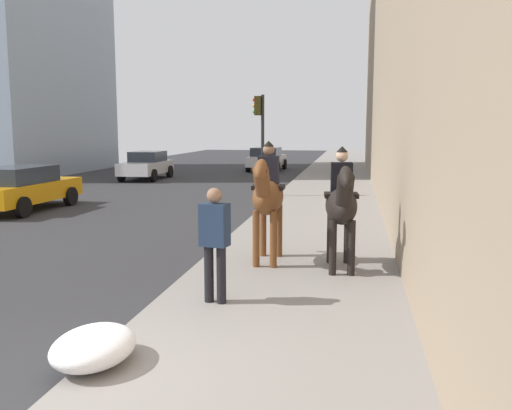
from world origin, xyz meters
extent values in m
cube|color=gray|center=(0.00, -1.87, 0.06)|extent=(120.00, 3.74, 0.12)
ellipsoid|color=brown|center=(5.34, -1.31, 1.37)|extent=(1.51, 0.58, 0.66)
cylinder|color=brown|center=(4.89, -1.48, 0.65)|extent=(0.13, 0.13, 1.05)
cylinder|color=brown|center=(4.89, -1.16, 0.65)|extent=(0.13, 0.13, 1.05)
cylinder|color=brown|center=(5.79, -1.46, 0.65)|extent=(0.13, 0.13, 1.05)
cylinder|color=brown|center=(5.79, -1.14, 0.65)|extent=(0.13, 0.13, 1.05)
cylinder|color=brown|center=(4.57, -1.32, 1.72)|extent=(0.64, 0.29, 0.68)
ellipsoid|color=brown|center=(4.36, -1.33, 1.97)|extent=(0.63, 0.23, 0.49)
cylinder|color=black|center=(6.05, -1.30, 1.27)|extent=(0.28, 0.10, 0.55)
cube|color=black|center=(5.39, -1.31, 1.55)|extent=(0.45, 0.61, 0.08)
cube|color=black|center=(5.39, -1.31, 1.87)|extent=(0.29, 0.38, 0.55)
sphere|color=#8C664C|center=(5.39, -1.31, 2.26)|extent=(0.22, 0.22, 0.22)
cone|color=black|center=(5.39, -1.31, 2.38)|extent=(0.20, 0.20, 0.10)
ellipsoid|color=black|center=(5.01, -2.69, 1.29)|extent=(1.54, 0.69, 0.66)
cylinder|color=black|center=(4.58, -2.89, 0.60)|extent=(0.13, 0.13, 0.97)
cylinder|color=black|center=(4.55, -2.57, 0.60)|extent=(0.13, 0.13, 0.97)
cylinder|color=black|center=(5.48, -2.81, 0.60)|extent=(0.13, 0.13, 0.97)
cylinder|color=black|center=(5.45, -2.49, 0.60)|extent=(0.13, 0.13, 0.97)
cylinder|color=black|center=(4.25, -2.76, 1.63)|extent=(0.65, 0.34, 0.68)
ellipsoid|color=black|center=(4.04, -2.78, 1.88)|extent=(0.64, 0.28, 0.49)
cylinder|color=black|center=(5.72, -2.63, 1.19)|extent=(0.29, 0.12, 0.55)
cube|color=black|center=(5.06, -2.68, 1.47)|extent=(0.49, 0.64, 0.08)
cube|color=black|center=(5.06, -2.68, 1.78)|extent=(0.31, 0.40, 0.55)
sphere|color=#D8AD8C|center=(5.06, -2.68, 2.18)|extent=(0.22, 0.22, 0.22)
cone|color=black|center=(5.06, -2.68, 2.30)|extent=(0.22, 0.22, 0.10)
cylinder|color=black|center=(2.72, -0.83, 0.54)|extent=(0.14, 0.14, 0.85)
cylinder|color=black|center=(2.68, -1.03, 0.54)|extent=(0.14, 0.14, 0.85)
cube|color=#1E2D47|center=(2.70, -0.93, 1.28)|extent=(0.33, 0.44, 0.62)
sphere|color=#8C664C|center=(2.70, -0.93, 1.71)|extent=(0.22, 0.22, 0.22)
cube|color=silver|center=(22.32, 7.64, 0.62)|extent=(4.25, 1.74, 0.60)
cube|color=#262D38|center=(22.57, 7.64, 1.18)|extent=(2.03, 1.49, 0.52)
cylinder|color=black|center=(21.03, 6.78, 0.32)|extent=(0.64, 0.23, 0.64)
cylinder|color=black|center=(20.99, 8.44, 0.32)|extent=(0.64, 0.23, 0.64)
cylinder|color=black|center=(23.64, 6.83, 0.32)|extent=(0.64, 0.23, 0.64)
cylinder|color=black|center=(23.61, 8.49, 0.32)|extent=(0.64, 0.23, 0.64)
cube|color=orange|center=(11.31, 7.60, 0.62)|extent=(4.44, 1.87, 0.60)
cube|color=#262D38|center=(11.05, 7.61, 1.18)|extent=(2.45, 1.60, 0.52)
cylinder|color=black|center=(12.70, 8.44, 0.32)|extent=(0.65, 0.24, 0.64)
cylinder|color=black|center=(12.65, 6.69, 0.32)|extent=(0.65, 0.24, 0.64)
cylinder|color=black|center=(9.93, 6.77, 0.32)|extent=(0.65, 0.24, 0.64)
cube|color=silver|center=(29.36, 2.42, 0.62)|extent=(4.35, 1.93, 0.60)
cube|color=#262D38|center=(29.10, 2.43, 1.18)|extent=(2.26, 1.65, 0.52)
cylinder|color=black|center=(30.72, 3.29, 0.32)|extent=(0.65, 0.24, 0.64)
cylinder|color=black|center=(30.66, 1.48, 0.32)|extent=(0.65, 0.24, 0.64)
cylinder|color=black|center=(28.05, 3.37, 0.32)|extent=(0.65, 0.24, 0.64)
cylinder|color=black|center=(28.00, 1.56, 0.32)|extent=(0.65, 0.24, 0.64)
cylinder|color=black|center=(15.50, 0.45, 1.93)|extent=(0.12, 0.12, 3.86)
cube|color=#2D280C|center=(15.50, 0.63, 3.46)|extent=(0.20, 0.24, 0.70)
sphere|color=red|center=(15.50, 0.76, 3.68)|extent=(0.14, 0.14, 0.14)
sphere|color=orange|center=(15.50, 0.76, 3.46)|extent=(0.14, 0.14, 0.14)
sphere|color=green|center=(15.50, 0.76, 3.24)|extent=(0.14, 0.14, 0.14)
ellipsoid|color=white|center=(0.37, -0.15, 0.32)|extent=(1.13, 0.87, 0.39)
camera|label=1|loc=(-5.03, -2.89, 2.68)|focal=39.14mm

